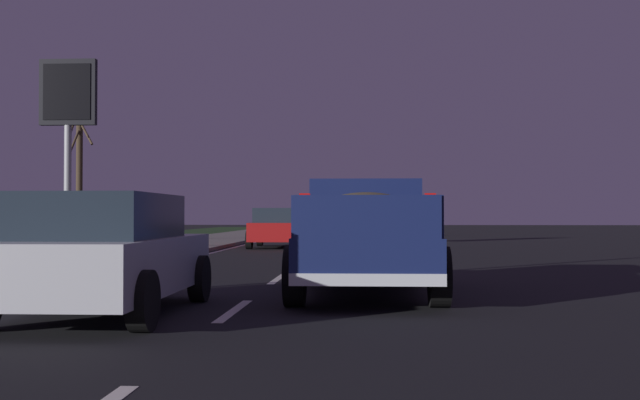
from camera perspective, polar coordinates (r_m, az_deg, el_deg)
The scene contains 9 objects.
ground at distance 27.88m, azimuth -0.24°, elevation -3.73°, with size 144.00×144.00×0.00m, color black.
sidewalk_shoulder at distance 28.80m, azimuth -11.65°, elevation -3.50°, with size 108.00×4.00×0.12m, color slate.
grass_verge at distance 30.48m, azimuth -20.78°, elevation -3.42°, with size 108.00×6.00×0.01m, color #1E3819.
lane_markings at distance 30.48m, azimuth -4.67°, elevation -3.49°, with size 108.40×3.54×0.01m.
pickup_truck at distance 12.64m, azimuth 3.37°, elevation -2.43°, with size 5.43×2.31×1.87m.
sedan_silver at distance 10.30m, azimuth -15.52°, elevation -3.79°, with size 4.42×2.05×1.54m.
sedan_red at distance 30.50m, azimuth -3.14°, elevation -2.02°, with size 4.40×2.03×1.54m.
gas_price_sign at distance 27.37m, azimuth -17.99°, elevation 6.42°, with size 0.27×1.90×6.47m.
bare_tree_far at distance 35.47m, azimuth -17.23°, elevation 1.84°, with size 2.43×1.28×6.07m.
Camera 1 is at (-0.79, -1.75, 1.27)m, focal length 43.66 mm.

